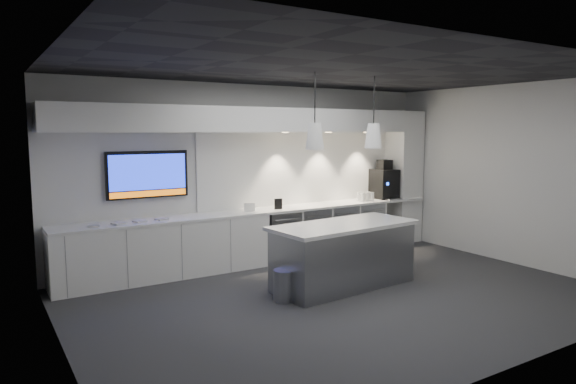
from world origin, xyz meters
TOP-DOWN VIEW (x-y plane):
  - floor at (0.00, 0.00)m, footprint 7.00×7.00m
  - ceiling at (0.00, 0.00)m, footprint 7.00×7.00m
  - wall_back at (0.00, 2.50)m, footprint 7.00×0.00m
  - wall_front at (0.00, -2.50)m, footprint 7.00×0.00m
  - wall_left at (-3.50, 0.00)m, footprint 0.00×7.00m
  - wall_right at (3.50, 0.00)m, footprint 0.00×7.00m
  - back_counter at (0.00, 2.17)m, footprint 6.80×0.65m
  - left_base_cabinets at (-1.75, 2.17)m, footprint 3.30×0.63m
  - fridge_unit_a at (0.25, 2.17)m, footprint 0.60×0.61m
  - fridge_unit_b at (0.88, 2.17)m, footprint 0.60×0.61m
  - fridge_unit_c at (1.51, 2.17)m, footprint 0.60×0.61m
  - fridge_unit_d at (2.14, 2.17)m, footprint 0.60×0.61m
  - backsplash at (1.20, 2.48)m, footprint 4.60×0.03m
  - soffit at (0.00, 2.20)m, footprint 6.90×0.60m
  - column at (3.20, 2.20)m, footprint 0.55×0.55m
  - wall_tv at (-1.90, 2.45)m, footprint 1.25×0.07m
  - island at (0.27, 0.37)m, footprint 2.23×1.10m
  - bin at (-0.78, 0.28)m, footprint 0.30×0.30m
  - coffee_machine at (2.69, 2.20)m, footprint 0.45×0.61m
  - sign_black at (0.21, 2.09)m, footprint 0.14×0.04m
  - sign_white at (-0.32, 2.13)m, footprint 0.18×0.07m
  - cup_cluster at (2.13, 2.10)m, footprint 0.30×0.19m
  - tray_a at (-2.78, 2.09)m, footprint 0.19×0.19m
  - tray_b at (-2.45, 2.08)m, footprint 0.20×0.20m
  - tray_c at (-2.14, 2.11)m, footprint 0.20×0.20m
  - tray_d at (-1.82, 2.10)m, footprint 0.19×0.19m
  - pendant_left at (-0.25, 0.37)m, footprint 0.25×0.25m
  - pendant_right at (0.78, 0.37)m, footprint 0.25×0.25m

SIDE VIEW (x-z plane):
  - floor at x=0.00m, z-range 0.00..0.00m
  - bin at x=-0.78m, z-range 0.00..0.41m
  - fridge_unit_a at x=0.25m, z-range 0.00..0.85m
  - fridge_unit_b at x=0.88m, z-range 0.00..0.85m
  - fridge_unit_c at x=1.51m, z-range 0.00..0.85m
  - fridge_unit_d at x=2.14m, z-range 0.00..0.85m
  - left_base_cabinets at x=-1.75m, z-range 0.00..0.86m
  - island at x=0.27m, z-range 0.00..0.92m
  - back_counter at x=0.00m, z-range 0.86..0.90m
  - tray_a at x=-2.78m, z-range 0.90..0.92m
  - tray_b at x=-2.45m, z-range 0.90..0.92m
  - tray_c at x=-2.14m, z-range 0.90..0.92m
  - tray_d at x=-1.82m, z-range 0.90..0.92m
  - sign_white at x=-0.32m, z-range 0.90..1.04m
  - cup_cluster at x=2.13m, z-range 0.90..1.06m
  - sign_black at x=0.21m, z-range 0.90..1.08m
  - coffee_machine at x=2.69m, z-range 0.83..1.59m
  - column at x=3.20m, z-range 0.00..2.60m
  - wall_back at x=0.00m, z-range -2.00..5.00m
  - wall_front at x=0.00m, z-range -2.00..5.00m
  - wall_left at x=-3.50m, z-range -2.00..5.00m
  - wall_right at x=3.50m, z-range -2.00..5.00m
  - backsplash at x=1.20m, z-range 0.90..2.20m
  - wall_tv at x=-1.90m, z-range 1.20..1.92m
  - pendant_left at x=-0.25m, z-range 1.63..2.68m
  - pendant_right at x=0.78m, z-range 1.63..2.68m
  - soffit at x=0.00m, z-range 2.20..2.60m
  - ceiling at x=0.00m, z-range 3.00..3.00m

